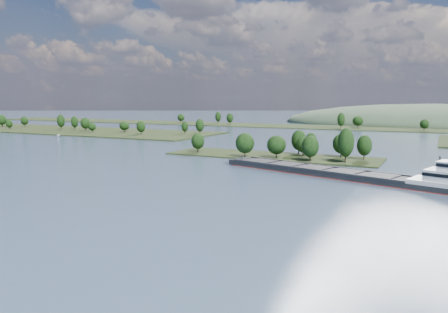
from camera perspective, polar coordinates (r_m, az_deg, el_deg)
The scene contains 7 objects.
ground at distance 153.40m, azimuth -1.64°, elevation -2.66°, with size 1800.00×1800.00×0.00m, color #36455E.
tree_island at distance 203.42m, azimuth 8.12°, elevation 0.95°, with size 100.00×30.90×15.79m.
left_bank at distance 406.95m, azimuth -21.11°, elevation 3.34°, with size 300.00×80.00×14.64m.
back_shoreline at distance 418.43m, azimuth 17.88°, elevation 3.56°, with size 900.00×60.00×15.51m.
hill_west at distance 513.77m, azimuth 25.36°, elevation 3.80°, with size 320.00×160.00×44.00m, color #394F36.
cargo_barge at distance 156.00m, azimuth 16.36°, elevation -2.21°, with size 91.40×36.86×12.46m.
motorboat at distance 333.29m, azimuth -20.79°, elevation 2.57°, with size 2.07×5.51×2.13m, color white.
Camera 1 is at (71.57, -12.92, 27.26)m, focal length 35.00 mm.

